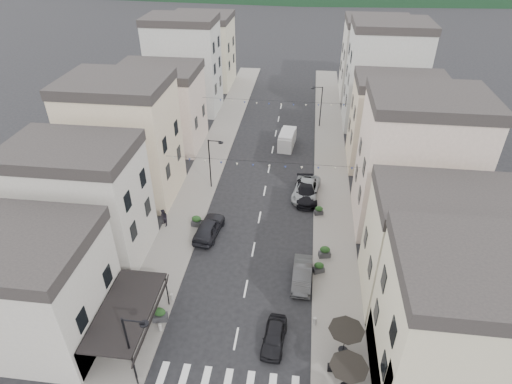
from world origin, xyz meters
TOP-DOWN VIEW (x-y plane):
  - sidewalk_left at (-7.50, 32.00)m, footprint 4.00×76.00m
  - sidewalk_right at (7.50, 32.00)m, footprint 4.00×76.00m
  - boutique_building at (-15.50, 5.00)m, footprint 12.00×8.00m
  - bistro_building at (14.50, 4.00)m, footprint 10.00×8.00m
  - boutique_awning at (-7.25, 5.00)m, footprint 3.77×7.50m
  - buildings_row_left at (-14.50, 37.75)m, footprint 10.20×54.16m
  - buildings_row_right at (14.50, 36.59)m, footprint 10.20×54.16m
  - cafe_terrace at (7.70, 2.80)m, footprint 2.50×8.10m
  - streetlamp_left_near at (-5.82, 2.00)m, footprint 1.70×0.56m
  - streetlamp_left_far at (-5.82, 26.00)m, footprint 1.70×0.56m
  - streetlamp_right_far at (5.82, 44.00)m, footprint 1.70×0.56m
  - bollards at (0.00, 5.50)m, footprint 11.66×10.26m
  - bunting_near at (0.00, 22.00)m, footprint 19.00×0.28m
  - bunting_far at (0.00, 38.00)m, footprint 19.00×0.28m
  - parked_car_a at (2.80, 6.00)m, footprint 1.87×3.99m
  - parked_car_b at (4.60, 12.46)m, footprint 1.70×4.58m
  - parked_car_c at (4.60, 25.65)m, footprint 3.29×5.98m
  - parked_car_d at (4.60, 25.15)m, footprint 2.60×5.56m
  - parked_car_e at (-4.53, 17.62)m, footprint 2.60×5.18m
  - delivery_van at (1.79, 37.17)m, footprint 2.27×4.76m
  - pedestrian_a at (-8.60, 8.41)m, footprint 0.79×0.72m
  - pedestrian_b at (-9.19, 18.35)m, footprint 1.15×1.13m
  - planter_la at (-6.00, 6.90)m, footprint 1.21×0.83m
  - planter_lb at (-6.00, 18.71)m, footprint 1.13×0.71m
  - planter_ra at (6.00, 13.62)m, footprint 1.08×0.85m
  - planter_rb at (6.53, 15.67)m, footprint 1.15×0.80m
  - planter_rc at (6.00, 22.10)m, footprint 0.98×0.68m

SIDE VIEW (x-z plane):
  - sidewalk_left at x=-7.50m, z-range 0.00..0.12m
  - sidewalk_right at x=7.50m, z-range 0.00..0.12m
  - bollards at x=0.00m, z-range 0.12..0.72m
  - planter_rc at x=6.00m, z-range 0.11..1.11m
  - planter_ra at x=6.00m, z-range 0.10..1.17m
  - parked_car_a at x=2.80m, z-range 0.00..1.32m
  - planter_rb at x=6.53m, z-range 0.10..1.27m
  - planter_lb at x=-6.00m, z-range 0.10..1.30m
  - planter_la at x=-6.00m, z-range 0.10..1.35m
  - parked_car_b at x=4.60m, z-range 0.00..1.49m
  - parked_car_d at x=4.60m, z-range 0.00..1.57m
  - parked_car_c at x=4.60m, z-range 0.00..1.59m
  - parked_car_e at x=-4.53m, z-range 0.00..1.69m
  - pedestrian_a at x=-8.60m, z-range 0.12..1.93m
  - pedestrian_b at x=-9.19m, z-range 0.12..1.99m
  - delivery_van at x=1.79m, z-range -0.02..2.19m
  - cafe_terrace at x=7.70m, z-range 1.09..3.62m
  - boutique_awning at x=-7.25m, z-range 1.48..4.75m
  - streetlamp_left_near at x=-5.82m, z-range 0.70..6.70m
  - streetlamp_left_far at x=-5.82m, z-range 0.70..6.70m
  - streetlamp_right_far at x=5.82m, z-range 0.70..6.70m
  - boutique_building at x=-15.50m, z-range 0.00..8.00m
  - bistro_building at x=14.50m, z-range 0.00..10.00m
  - bunting_near at x=0.00m, z-range 5.34..5.96m
  - bunting_far at x=0.00m, z-range 5.34..5.96m
  - buildings_row_left at x=-14.50m, z-range -0.88..13.12m
  - buildings_row_right at x=14.50m, z-range -0.93..13.57m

